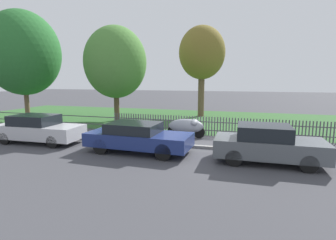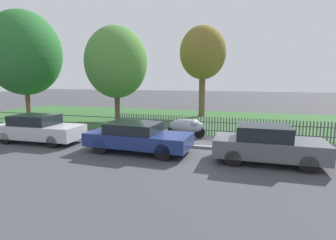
# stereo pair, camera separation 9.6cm
# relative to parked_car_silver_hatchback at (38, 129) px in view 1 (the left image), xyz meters

# --- Properties ---
(ground_plane) EXTENTS (120.00, 120.00, 0.00)m
(ground_plane) POSITION_rel_parked_car_silver_hatchback_xyz_m (8.40, 1.16, -0.71)
(ground_plane) COLOR #424247
(kerb_stone) EXTENTS (43.68, 0.20, 0.12)m
(kerb_stone) POSITION_rel_parked_car_silver_hatchback_xyz_m (8.40, 1.26, -0.65)
(kerb_stone) COLOR gray
(kerb_stone) RESTS_ON ground
(grass_strip) EXTENTS (43.68, 11.69, 0.01)m
(grass_strip) POSITION_rel_parked_car_silver_hatchback_xyz_m (8.40, 9.92, -0.70)
(grass_strip) COLOR #33602D
(grass_strip) RESTS_ON ground
(park_fence) EXTENTS (43.68, 0.05, 1.08)m
(park_fence) POSITION_rel_parked_car_silver_hatchback_xyz_m (8.40, 4.09, -0.16)
(park_fence) COLOR #4C4C51
(park_fence) RESTS_ON ground
(parked_car_silver_hatchback) EXTENTS (4.44, 1.84, 1.40)m
(parked_car_silver_hatchback) POSITION_rel_parked_car_silver_hatchback_xyz_m (0.00, 0.00, 0.00)
(parked_car_silver_hatchback) COLOR #BCBCC1
(parked_car_silver_hatchback) RESTS_ON ground
(parked_car_black_saloon) EXTENTS (4.60, 1.96, 1.29)m
(parked_car_black_saloon) POSITION_rel_parked_car_silver_hatchback_xyz_m (5.49, -0.17, -0.02)
(parked_car_black_saloon) COLOR navy
(parked_car_black_saloon) RESTS_ON ground
(parked_car_navy_estate) EXTENTS (4.02, 1.81, 1.45)m
(parked_car_navy_estate) POSITION_rel_parked_car_silver_hatchback_xyz_m (10.80, -0.12, 0.03)
(parked_car_navy_estate) COLOR #51565B
(parked_car_navy_estate) RESTS_ON ground
(covered_motorcycle) EXTENTS (2.06, 0.87, 1.04)m
(covered_motorcycle) POSITION_rel_parked_car_silver_hatchback_xyz_m (6.92, 3.23, -0.06)
(covered_motorcycle) COLOR black
(covered_motorcycle) RESTS_ON ground
(tree_nearest_kerb) EXTENTS (5.40, 5.40, 8.18)m
(tree_nearest_kerb) POSITION_rel_parked_car_silver_hatchback_xyz_m (-6.09, 5.51, 4.36)
(tree_nearest_kerb) COLOR brown
(tree_nearest_kerb) RESTS_ON ground
(tree_behind_motorcycle) EXTENTS (4.65, 4.65, 7.10)m
(tree_behind_motorcycle) POSITION_rel_parked_car_silver_hatchback_xyz_m (0.44, 7.55, 3.70)
(tree_behind_motorcycle) COLOR brown
(tree_behind_motorcycle) RESTS_ON ground
(tree_mid_park) EXTENTS (3.85, 3.85, 7.57)m
(tree_mid_park) POSITION_rel_parked_car_silver_hatchback_xyz_m (6.23, 11.81, 4.60)
(tree_mid_park) COLOR brown
(tree_mid_park) RESTS_ON ground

